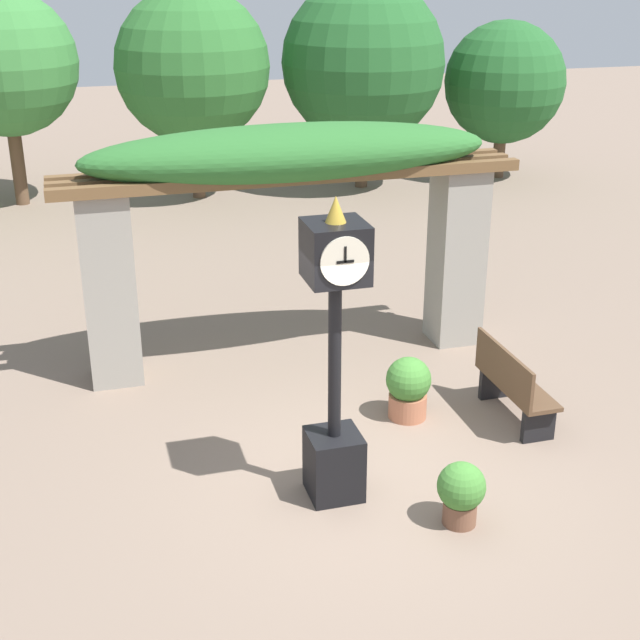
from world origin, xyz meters
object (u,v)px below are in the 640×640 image
at_px(pedestal_clock, 335,362).
at_px(potted_plant_near_right, 461,491).
at_px(park_bench, 512,385).
at_px(potted_plant_near_left, 408,387).

distance_m(pedestal_clock, potted_plant_near_right, 1.68).
height_order(potted_plant_near_right, park_bench, park_bench).
distance_m(pedestal_clock, park_bench, 2.75).
bearing_deg(potted_plant_near_right, park_bench, 50.72).
distance_m(potted_plant_near_left, potted_plant_near_right, 2.09).
bearing_deg(potted_plant_near_right, potted_plant_near_left, 82.39).
xyz_separation_m(potted_plant_near_left, potted_plant_near_right, (-0.28, -2.07, -0.04)).
distance_m(potted_plant_near_right, park_bench, 2.21).
bearing_deg(potted_plant_near_right, pedestal_clock, 141.16).
xyz_separation_m(pedestal_clock, park_bench, (2.39, 0.91, -1.01)).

